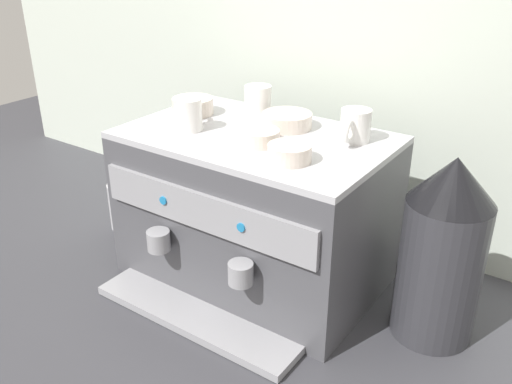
% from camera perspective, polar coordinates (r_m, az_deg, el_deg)
% --- Properties ---
extents(ground_plane, '(4.00, 4.00, 0.00)m').
position_cam_1_polar(ground_plane, '(1.53, 0.00, -8.21)').
color(ground_plane, '#38383D').
extents(tiled_backsplash_wall, '(2.80, 0.03, 0.96)m').
position_cam_1_polar(tiled_backsplash_wall, '(1.63, 7.50, 12.10)').
color(tiled_backsplash_wall, silver).
rests_on(tiled_backsplash_wall, ground_plane).
extents(espresso_machine, '(0.64, 0.52, 0.40)m').
position_cam_1_polar(espresso_machine, '(1.43, -0.12, -1.72)').
color(espresso_machine, '#4C4C51').
rests_on(espresso_machine, ground_plane).
extents(ceramic_cup_0, '(0.08, 0.10, 0.08)m').
position_cam_1_polar(ceramic_cup_0, '(1.38, -6.86, 7.94)').
color(ceramic_cup_0, white).
rests_on(ceramic_cup_0, espresso_machine).
extents(ceramic_cup_1, '(0.07, 0.11, 0.08)m').
position_cam_1_polar(ceramic_cup_1, '(1.31, 10.11, 6.69)').
color(ceramic_cup_1, white).
rests_on(ceramic_cup_1, espresso_machine).
extents(ceramic_cup_2, '(0.07, 0.11, 0.08)m').
position_cam_1_polar(ceramic_cup_2, '(1.48, 0.27, 9.34)').
color(ceramic_cup_2, white).
rests_on(ceramic_cup_2, espresso_machine).
extents(ceramic_bowl_0, '(0.09, 0.09, 0.03)m').
position_cam_1_polar(ceramic_bowl_0, '(1.28, 0.33, 5.63)').
color(ceramic_bowl_0, beige).
rests_on(ceramic_bowl_0, espresso_machine).
extents(ceramic_bowl_1, '(0.12, 0.12, 0.04)m').
position_cam_1_polar(ceramic_bowl_1, '(1.39, 3.19, 7.31)').
color(ceramic_bowl_1, beige).
rests_on(ceramic_bowl_1, espresso_machine).
extents(ceramic_bowl_2, '(0.10, 0.10, 0.04)m').
position_cam_1_polar(ceramic_bowl_2, '(1.19, 3.46, 3.98)').
color(ceramic_bowl_2, beige).
rests_on(ceramic_bowl_2, espresso_machine).
extents(ceramic_bowl_3, '(0.11, 0.11, 0.04)m').
position_cam_1_polar(ceramic_bowl_3, '(1.51, -6.49, 8.72)').
color(ceramic_bowl_3, beige).
rests_on(ceramic_bowl_3, espresso_machine).
extents(coffee_grinder, '(0.18, 0.18, 0.44)m').
position_cam_1_polar(coffee_grinder, '(1.28, 18.57, -5.68)').
color(coffee_grinder, '#333338').
rests_on(coffee_grinder, ground_plane).
extents(milk_pitcher, '(0.10, 0.10, 0.14)m').
position_cam_1_polar(milk_pitcher, '(1.77, -13.16, -1.35)').
color(milk_pitcher, '#B7B7BC').
rests_on(milk_pitcher, ground_plane).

